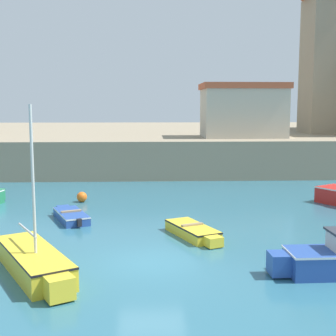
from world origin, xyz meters
TOP-DOWN VIEW (x-y plane):
  - ground_plane at (0.00, 0.00)m, footprint 200.00×200.00m
  - quay_seawall at (0.00, 38.37)m, footprint 120.00×40.00m
  - sailboat_yellow_4 at (-4.00, -1.10)m, footprint 3.71×5.42m
  - dinghy_blue_6 at (-4.02, 6.48)m, footprint 2.27×3.62m
  - dinghy_yellow_7 at (1.87, 3.22)m, footprint 2.34×3.71m
  - mooring_buoy at (-4.09, 10.93)m, footprint 0.61×0.61m
  - harbor_shed_near_wharf at (8.00, 23.50)m, footprint 7.19×4.99m

SIDE VIEW (x-z plane):
  - ground_plane at x=0.00m, z-range 0.00..0.00m
  - dinghy_blue_6 at x=-4.02m, z-range -0.01..0.50m
  - dinghy_yellow_7 at x=1.87m, z-range -0.01..0.54m
  - mooring_buoy at x=-4.09m, z-range 0.00..0.61m
  - sailboat_yellow_4 at x=-4.00m, z-range -2.43..3.34m
  - quay_seawall at x=0.00m, z-range 0.00..3.01m
  - harbor_shed_near_wharf at x=8.00m, z-range 3.03..7.61m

